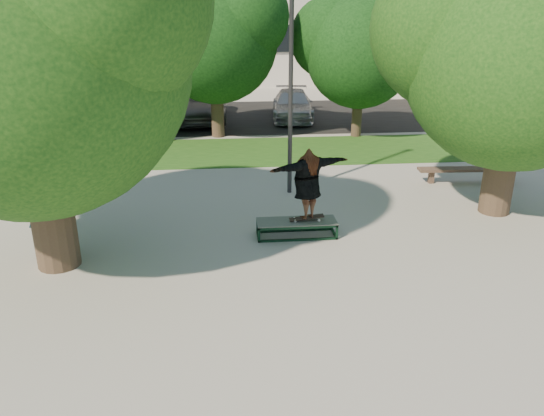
{
  "coord_description": "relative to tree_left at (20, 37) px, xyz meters",
  "views": [
    {
      "loc": [
        -0.81,
        -9.01,
        4.94
      ],
      "look_at": [
        0.09,
        0.6,
        1.23
      ],
      "focal_mm": 35.0,
      "sensor_mm": 36.0,
      "label": 1
    }
  ],
  "objects": [
    {
      "name": "lamppost",
      "position": [
        5.29,
        3.91,
        -1.27
      ],
      "size": [
        0.25,
        0.15,
        6.11
      ],
      "color": "#2D2D30",
      "rests_on": "ground"
    },
    {
      "name": "bg_tree_left",
      "position": [
        -2.28,
        9.98,
        -0.69
      ],
      "size": [
        5.28,
        4.51,
        5.77
      ],
      "color": "#38281E",
      "rests_on": "ground"
    },
    {
      "name": "grass_strip",
      "position": [
        5.29,
        8.41,
        -4.41
      ],
      "size": [
        30.0,
        4.0,
        0.02
      ],
      "primitive_type": "cube",
      "color": "#1A4714",
      "rests_on": "ground"
    },
    {
      "name": "bg_tree_right",
      "position": [
        8.73,
        10.47,
        -0.93
      ],
      "size": [
        5.04,
        4.31,
        5.43
      ],
      "color": "#38281E",
      "rests_on": "ground"
    },
    {
      "name": "skater_rig",
      "position": [
        5.3,
        0.88,
        -3.17
      ],
      "size": [
        2.02,
        1.27,
        1.68
      ],
      "rotation": [
        0.0,
        0.0,
        3.55
      ],
      "color": "white",
      "rests_on": "grind_box"
    },
    {
      "name": "car_grey",
      "position": [
        2.29,
        14.28,
        -3.65
      ],
      "size": [
        2.73,
        5.62,
        1.54
      ],
      "primitive_type": "imported",
      "rotation": [
        0.0,
        0.0,
        0.03
      ],
      "color": "#5B5A5F",
      "rests_on": "asphalt_strip"
    },
    {
      "name": "grind_box",
      "position": [
        5.08,
        0.88,
        -4.23
      ],
      "size": [
        1.8,
        0.6,
        0.38
      ],
      "color": "black",
      "rests_on": "ground"
    },
    {
      "name": "bg_tree_mid",
      "position": [
        3.22,
        10.98,
        -0.41
      ],
      "size": [
        5.76,
        4.92,
        6.24
      ],
      "color": "#38281E",
      "rests_on": "ground"
    },
    {
      "name": "tree_left",
      "position": [
        0.0,
        0.0,
        0.0
      ],
      "size": [
        6.96,
        5.95,
        7.12
      ],
      "color": "#38281E",
      "rests_on": "ground"
    },
    {
      "name": "car_dark",
      "position": [
        0.3,
        12.58,
        -3.62
      ],
      "size": [
        2.16,
        5.01,
        1.6
      ],
      "primitive_type": "imported",
      "rotation": [
        0.0,
        0.0,
        -0.1
      ],
      "color": "black",
      "rests_on": "asphalt_strip"
    },
    {
      "name": "car_silver_a",
      "position": [
        -1.06,
        12.41,
        -3.62
      ],
      "size": [
        2.65,
        4.96,
        1.6
      ],
      "primitive_type": "imported",
      "rotation": [
        0.0,
        0.0,
        0.17
      ],
      "color": "silver",
      "rests_on": "asphalt_strip"
    },
    {
      "name": "tree_right",
      "position": [
        10.21,
        1.99,
        -0.33
      ],
      "size": [
        6.24,
        5.33,
        6.51
      ],
      "color": "#38281E",
      "rests_on": "ground"
    },
    {
      "name": "bystander",
      "position": [
        -0.33,
        0.67,
        -3.49
      ],
      "size": [
        0.81,
        0.75,
        1.87
      ],
      "primitive_type": "imported",
      "rotation": [
        0.0,
        0.0,
        0.6
      ],
      "color": "#1C586B",
      "rests_on": "ground"
    },
    {
      "name": "car_silver_b",
      "position": [
        6.71,
        14.15,
        -3.78
      ],
      "size": [
        2.2,
        4.55,
        1.28
      ],
      "primitive_type": "imported",
      "rotation": [
        0.0,
        0.0,
        -0.1
      ],
      "color": "#AFAFB4",
      "rests_on": "asphalt_strip"
    },
    {
      "name": "bench",
      "position": [
        10.65,
        4.27,
        -4.04
      ],
      "size": [
        2.96,
        0.55,
        0.45
      ],
      "rotation": [
        0.0,
        0.0,
        -0.05
      ],
      "color": "brown",
      "rests_on": "ground"
    },
    {
      "name": "asphalt_strip",
      "position": [
        4.29,
        14.91,
        -4.42
      ],
      "size": [
        40.0,
        8.0,
        0.01
      ],
      "primitive_type": "cube",
      "color": "black",
      "rests_on": "ground"
    },
    {
      "name": "ground",
      "position": [
        4.29,
        -1.09,
        -4.42
      ],
      "size": [
        120.0,
        120.0,
        0.0
      ],
      "primitive_type": "plane",
      "color": "#99968D",
      "rests_on": "ground"
    },
    {
      "name": "side_building",
      "position": [
        22.29,
        20.91,
        -0.42
      ],
      "size": [
        15.0,
        10.0,
        8.0
      ],
      "primitive_type": "cube",
      "color": "beige",
      "rests_on": "ground"
    }
  ]
}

